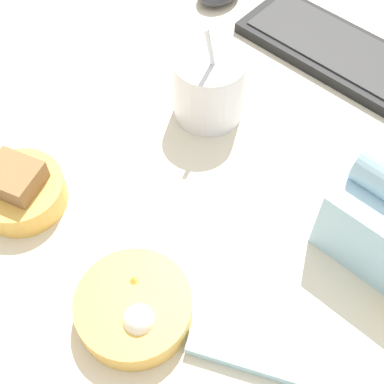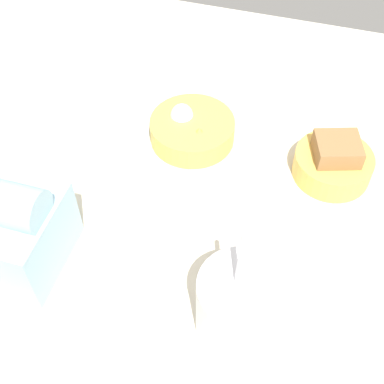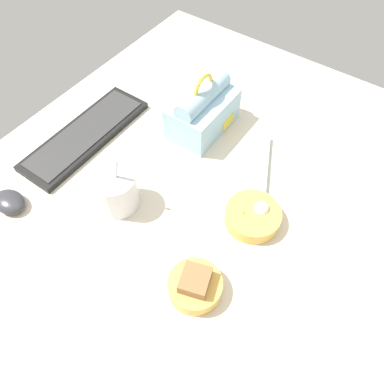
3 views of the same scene
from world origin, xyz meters
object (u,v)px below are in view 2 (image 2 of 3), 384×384
at_px(soup_cup, 240,306).
at_px(bento_bowl_snacks, 192,130).
at_px(chopstick_case, 83,140).
at_px(bento_bowl_sandwich, 333,162).

relative_size(soup_cup, bento_bowl_snacks, 1.27).
xyz_separation_m(soup_cup, chopstick_case, (0.31, -0.24, -0.04)).
bearing_deg(bento_bowl_snacks, bento_bowl_sandwich, 176.94).
distance_m(bento_bowl_sandwich, chopstick_case, 0.39).
bearing_deg(bento_bowl_snacks, soup_cup, 116.25).
bearing_deg(bento_bowl_sandwich, bento_bowl_snacks, -3.06).
distance_m(soup_cup, bento_bowl_snacks, 0.33).
xyz_separation_m(bento_bowl_sandwich, chopstick_case, (0.38, 0.05, -0.02)).
xyz_separation_m(soup_cup, bento_bowl_snacks, (0.15, -0.29, -0.03)).
height_order(soup_cup, chopstick_case, soup_cup).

